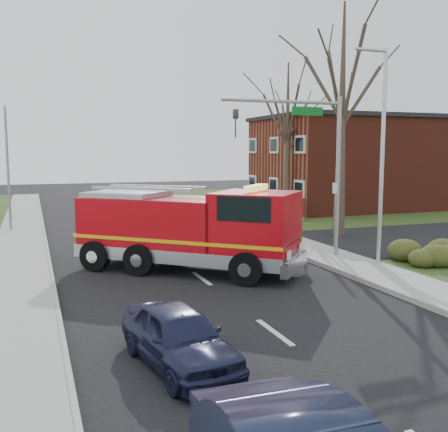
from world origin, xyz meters
name	(u,v)px	position (x,y,z in m)	size (l,w,h in m)	color
ground	(202,279)	(0.00, 0.00, 0.00)	(120.00, 120.00, 0.00)	black
sidewalk_right	(350,264)	(6.20, 0.00, 0.07)	(2.40, 80.00, 0.15)	#9D9D97
sidewalk_left	(16,293)	(-6.20, 0.00, 0.07)	(2.40, 80.00, 0.15)	#9D9D97
brick_building	(360,163)	(19.00, 18.00, 3.66)	(15.40, 10.40, 7.25)	maroon
health_center_sign	(297,208)	(10.50, 12.50, 0.88)	(0.12, 2.00, 1.40)	#4B1119
hedge_corner	(424,251)	(9.00, -1.00, 0.58)	(2.80, 2.00, 0.90)	#293212
bare_tree_near	(342,95)	(9.50, 6.00, 7.41)	(6.00, 6.00, 12.00)	#372A20
bare_tree_far	(288,123)	(11.00, 15.00, 6.49)	(5.25, 5.25, 10.50)	#372A20
traffic_signal_mast	(311,147)	(5.21, 1.50, 4.71)	(5.29, 0.18, 6.80)	gray
streetlight_pole	(381,151)	(7.14, -0.50, 4.55)	(1.48, 0.16, 8.40)	#B7BABF
utility_pole_far	(8,170)	(-6.80, 14.00, 3.50)	(0.14, 0.14, 7.00)	gray
fire_engine	(190,232)	(-0.01, 1.35, 1.51)	(8.08, 7.60, 3.35)	#B60811
parked_car_maroon	(179,337)	(-2.80, -7.17, 0.64)	(1.52, 3.79, 1.29)	#1A1D3A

